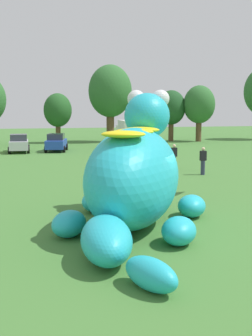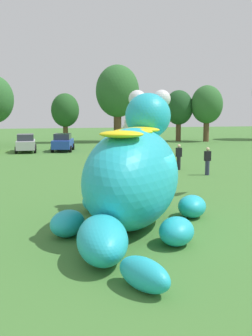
# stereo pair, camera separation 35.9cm
# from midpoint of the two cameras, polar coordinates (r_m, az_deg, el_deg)

# --- Properties ---
(ground_plane) EXTENTS (160.00, 160.00, 0.00)m
(ground_plane) POSITION_cam_midpoint_polar(r_m,az_deg,el_deg) (14.20, 3.57, -8.09)
(ground_plane) COLOR #427533
(giant_inflatable_creature) EXTENTS (6.29, 9.38, 4.75)m
(giant_inflatable_creature) POSITION_cam_midpoint_polar(r_m,az_deg,el_deg) (13.84, 1.75, -1.12)
(giant_inflatable_creature) COLOR #23B2C6
(giant_inflatable_creature) RESTS_ON ground
(car_silver) EXTENTS (2.02, 4.14, 1.72)m
(car_silver) POSITION_cam_midpoint_polar(r_m,az_deg,el_deg) (40.11, -13.55, 3.40)
(car_silver) COLOR #B7BABF
(car_silver) RESTS_ON ground
(car_blue) EXTENTS (2.56, 4.36, 1.72)m
(car_blue) POSITION_cam_midpoint_polar(r_m,az_deg,el_deg) (40.36, -8.55, 3.56)
(car_blue) COLOR #2347B7
(car_blue) RESTS_ON ground
(box_truck) EXTENTS (2.90, 6.58, 2.95)m
(box_truck) POSITION_cam_midpoint_polar(r_m,az_deg,el_deg) (42.29, 1.72, 4.85)
(box_truck) COLOR silver
(box_truck) RESTS_ON ground
(tree_centre) EXTENTS (3.39, 3.39, 6.01)m
(tree_centre) POSITION_cam_midpoint_polar(r_m,az_deg,el_deg) (50.75, -8.29, 7.94)
(tree_centre) COLOR brown
(tree_centre) RESTS_ON ground
(tree_centre_right) EXTENTS (5.39, 5.39, 9.57)m
(tree_centre_right) POSITION_cam_midpoint_polar(r_m,az_deg,el_deg) (51.72, -1.00, 10.59)
(tree_centre_right) COLOR brown
(tree_centre_right) RESTS_ON ground
(tree_mid_right) EXTENTS (3.68, 3.68, 6.53)m
(tree_mid_right) POSITION_cam_midpoint_polar(r_m,az_deg,el_deg) (53.56, 7.56, 8.31)
(tree_mid_right) COLOR brown
(tree_mid_right) RESTS_ON ground
(tree_right) EXTENTS (4.00, 4.00, 7.10)m
(tree_right) POSITION_cam_midpoint_polar(r_m,az_deg,el_deg) (53.34, 11.40, 8.63)
(tree_right) COLOR brown
(tree_right) RESTS_ON ground
(spectator_near_inflatable) EXTENTS (0.38, 0.26, 1.71)m
(spectator_near_inflatable) POSITION_cam_midpoint_polar(r_m,az_deg,el_deg) (25.55, 11.69, 0.92)
(spectator_near_inflatable) COLOR #2D334C
(spectator_near_inflatable) RESTS_ON ground
(spectator_mid_field) EXTENTS (0.38, 0.26, 1.71)m
(spectator_mid_field) POSITION_cam_midpoint_polar(r_m,az_deg,el_deg) (27.50, 7.74, 1.51)
(spectator_mid_field) COLOR black
(spectator_mid_field) RESTS_ON ground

